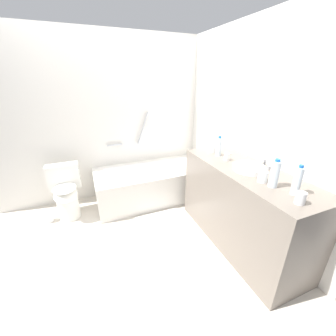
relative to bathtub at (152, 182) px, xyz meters
The scene contains 17 objects.
ground_plane 0.99m from the bathtub, 123.50° to the right, with size 3.83×3.83×0.00m, color beige.
wall_back_tiled 1.13m from the bathtub, 140.42° to the left, with size 3.23×0.10×2.33m, color silver.
wall_right_mirror 1.52m from the bathtub, 40.45° to the right, with size 0.10×2.77×2.33m, color silver.
bathtub is the anchor object (origin of this frame).
toilet 1.20m from the bathtub, behind, with size 0.40×0.47×0.72m.
vanity_counter 1.42m from the bathtub, 64.67° to the right, with size 0.57×1.55×0.90m, color #6B6056.
sink_basin 1.57m from the bathtub, 65.49° to the right, with size 0.31×0.31×0.05m, color white.
sink_faucet 1.66m from the bathtub, 59.10° to the right, with size 0.11×0.15×0.09m.
water_bottle_0 2.04m from the bathtub, 71.93° to the right, with size 0.06×0.06×0.25m.
water_bottle_1 1.25m from the bathtub, 55.91° to the right, with size 0.07×0.07×0.23m.
water_bottle_2 1.88m from the bathtub, 72.09° to the right, with size 0.07×0.07×0.25m.
drinking_glass_0 1.12m from the bathtub, 50.49° to the right, with size 0.07×0.07×0.08m, color white.
drinking_glass_1 1.32m from the bathtub, 60.78° to the right, with size 0.06×0.06×0.08m, color white.
drinking_glass_2 1.77m from the bathtub, 71.45° to the right, with size 0.08×0.08×0.10m, color white.
drinking_glass_3 2.09m from the bathtub, 75.26° to the right, with size 0.07×0.07×0.09m, color white.
bath_mat 0.67m from the bathtub, 99.05° to the right, with size 0.59×0.36×0.01m, color white.
toilet_paper_roll 1.47m from the bathtub, behind, with size 0.11×0.11×0.13m, color white.
Camera 1 is at (-0.33, -1.94, 1.73)m, focal length 22.30 mm.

